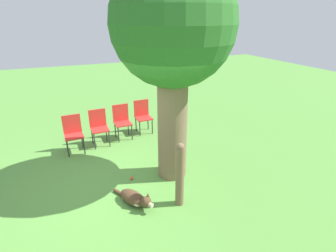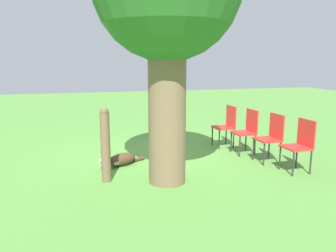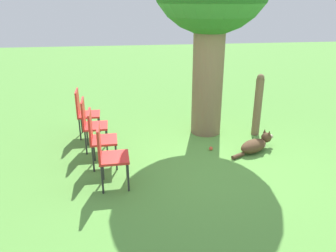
{
  "view_description": "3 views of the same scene",
  "coord_description": "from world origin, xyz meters",
  "px_view_note": "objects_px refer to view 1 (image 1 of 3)",
  "views": [
    {
      "loc": [
        4.6,
        -0.88,
        3.2
      ],
      "look_at": [
        0.08,
        1.01,
        1.14
      ],
      "focal_mm": 28.0,
      "sensor_mm": 36.0,
      "label": 1
    },
    {
      "loc": [
        1.42,
        6.07,
        1.97
      ],
      "look_at": [
        0.1,
        1.11,
        0.94
      ],
      "focal_mm": 35.0,
      "sensor_mm": 36.0,
      "label": 2
    },
    {
      "loc": [
        -1.54,
        -5.03,
        2.57
      ],
      "look_at": [
        -0.79,
        0.29,
        0.49
      ],
      "focal_mm": 35.0,
      "sensor_mm": 36.0,
      "label": 3
    }
  ],
  "objects_px": {
    "fence_post": "(180,174)",
    "red_chair_0": "(73,131)",
    "tennis_ball": "(132,178)",
    "red_chair_1": "(99,125)",
    "red_chair_2": "(122,119)",
    "red_chair_3": "(143,114)",
    "dog": "(135,198)",
    "oak_tree": "(173,32)"
  },
  "relations": [
    {
      "from": "dog",
      "to": "red_chair_0",
      "type": "relative_size",
      "value": 0.99
    },
    {
      "from": "dog",
      "to": "fence_post",
      "type": "bearing_deg",
      "value": 40.5
    },
    {
      "from": "red_chair_1",
      "to": "tennis_ball",
      "type": "bearing_deg",
      "value": 7.5
    },
    {
      "from": "oak_tree",
      "to": "dog",
      "type": "xyz_separation_m",
      "value": [
        0.67,
        -1.03,
        -2.82
      ]
    },
    {
      "from": "tennis_ball",
      "to": "oak_tree",
      "type": "bearing_deg",
      "value": 82.32
    },
    {
      "from": "dog",
      "to": "red_chair_1",
      "type": "distance_m",
      "value": 2.79
    },
    {
      "from": "oak_tree",
      "to": "fence_post",
      "type": "relative_size",
      "value": 3.38
    },
    {
      "from": "fence_post",
      "to": "red_chair_1",
      "type": "height_order",
      "value": "fence_post"
    },
    {
      "from": "fence_post",
      "to": "red_chair_2",
      "type": "relative_size",
      "value": 1.31
    },
    {
      "from": "red_chair_3",
      "to": "tennis_ball",
      "type": "relative_size",
      "value": 13.97
    },
    {
      "from": "red_chair_1",
      "to": "red_chair_2",
      "type": "distance_m",
      "value": 0.68
    },
    {
      "from": "red_chair_0",
      "to": "red_chair_2",
      "type": "distance_m",
      "value": 1.36
    },
    {
      "from": "dog",
      "to": "red_chair_3",
      "type": "relative_size",
      "value": 0.99
    },
    {
      "from": "dog",
      "to": "red_chair_2",
      "type": "relative_size",
      "value": 0.99
    },
    {
      "from": "red_chair_3",
      "to": "red_chair_2",
      "type": "bearing_deg",
      "value": -77.1
    },
    {
      "from": "oak_tree",
      "to": "red_chair_2",
      "type": "distance_m",
      "value": 3.34
    },
    {
      "from": "fence_post",
      "to": "tennis_ball",
      "type": "bearing_deg",
      "value": -150.77
    },
    {
      "from": "red_chair_2",
      "to": "dog",
      "type": "bearing_deg",
      "value": -11.21
    },
    {
      "from": "oak_tree",
      "to": "fence_post",
      "type": "distance_m",
      "value": 2.52
    },
    {
      "from": "dog",
      "to": "oak_tree",
      "type": "bearing_deg",
      "value": 94.98
    },
    {
      "from": "dog",
      "to": "red_chair_1",
      "type": "bearing_deg",
      "value": 155.58
    },
    {
      "from": "red_chair_3",
      "to": "oak_tree",
      "type": "bearing_deg",
      "value": -4.45
    },
    {
      "from": "oak_tree",
      "to": "red_chair_2",
      "type": "xyz_separation_m",
      "value": [
        -2.26,
        -0.54,
        -2.4
      ]
    },
    {
      "from": "fence_post",
      "to": "red_chair_1",
      "type": "relative_size",
      "value": 1.31
    },
    {
      "from": "red_chair_0",
      "to": "red_chair_1",
      "type": "distance_m",
      "value": 0.68
    },
    {
      "from": "red_chair_3",
      "to": "tennis_ball",
      "type": "bearing_deg",
      "value": -25.09
    },
    {
      "from": "tennis_ball",
      "to": "red_chair_0",
      "type": "bearing_deg",
      "value": -151.43
    },
    {
      "from": "oak_tree",
      "to": "red_chair_3",
      "type": "height_order",
      "value": "oak_tree"
    },
    {
      "from": "red_chair_0",
      "to": "tennis_ball",
      "type": "bearing_deg",
      "value": 26.86
    },
    {
      "from": "red_chair_2",
      "to": "fence_post",
      "type": "bearing_deg",
      "value": 3.04
    },
    {
      "from": "oak_tree",
      "to": "red_chair_0",
      "type": "xyz_separation_m",
      "value": [
        -1.91,
        -1.86,
        -2.4
      ]
    },
    {
      "from": "red_chair_3",
      "to": "dog",
      "type": "bearing_deg",
      "value": -22.05
    },
    {
      "from": "fence_post",
      "to": "tennis_ball",
      "type": "distance_m",
      "value": 1.38
    },
    {
      "from": "fence_post",
      "to": "oak_tree",
      "type": "bearing_deg",
      "value": 164.16
    },
    {
      "from": "red_chair_2",
      "to": "tennis_ball",
      "type": "height_order",
      "value": "red_chair_2"
    },
    {
      "from": "dog",
      "to": "red_chair_0",
      "type": "xyz_separation_m",
      "value": [
        -2.58,
        -0.83,
        0.42
      ]
    },
    {
      "from": "tennis_ball",
      "to": "red_chair_2",
      "type": "bearing_deg",
      "value": 170.97
    },
    {
      "from": "oak_tree",
      "to": "tennis_ball",
      "type": "xyz_separation_m",
      "value": [
        -0.12,
        -0.88,
        -2.91
      ]
    },
    {
      "from": "fence_post",
      "to": "red_chair_0",
      "type": "bearing_deg",
      "value": -151.18
    },
    {
      "from": "fence_post",
      "to": "red_chair_0",
      "type": "relative_size",
      "value": 1.31
    },
    {
      "from": "dog",
      "to": "fence_post",
      "type": "distance_m",
      "value": 0.96
    },
    {
      "from": "fence_post",
      "to": "red_chair_2",
      "type": "xyz_separation_m",
      "value": [
        -3.22,
        -0.27,
        -0.08
      ]
    }
  ]
}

